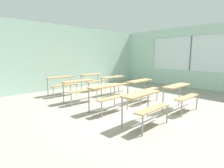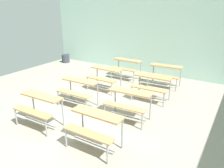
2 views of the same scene
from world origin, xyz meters
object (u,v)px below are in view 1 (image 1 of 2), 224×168
at_px(desk_bench_r0c0, 145,101).
at_px(desk_bench_r2c0, 80,86).
at_px(desk_bench_r1c0, 108,92).
at_px(desk_bench_r2c1, 115,81).
at_px(desk_bench_r3c1, 93,78).
at_px(desk_bench_r3c0, 62,81).
at_px(desk_bench_r0c1, 180,92).
at_px(desk_bench_r1c1, 142,86).

xyz_separation_m(desk_bench_r0c0, desk_bench_r2c0, (0.02, 2.76, 0.00)).
height_order(desk_bench_r0c0, desk_bench_r1c0, same).
distance_m(desk_bench_r2c1, desk_bench_r3c1, 1.37).
relative_size(desk_bench_r1c0, desk_bench_r2c0, 0.99).
relative_size(desk_bench_r1c0, desk_bench_r3c1, 0.99).
bearing_deg(desk_bench_r3c0, desk_bench_r2c1, -38.87).
bearing_deg(desk_bench_r2c1, desk_bench_r1c0, -139.76).
bearing_deg(desk_bench_r0c0, desk_bench_r1c0, 85.50).
relative_size(desk_bench_r0c0, desk_bench_r3c1, 0.99).
height_order(desk_bench_r2c1, desk_bench_r3c0, same).
bearing_deg(desk_bench_r1c0, desk_bench_r0c0, -93.70).
distance_m(desk_bench_r0c0, desk_bench_r2c0, 2.76).
height_order(desk_bench_r1c0, desk_bench_r2c1, same).
bearing_deg(desk_bench_r3c0, desk_bench_r2c0, -90.25).
height_order(desk_bench_r0c1, desk_bench_r2c0, same).
bearing_deg(desk_bench_r1c1, desk_bench_r3c0, 116.32).
bearing_deg(desk_bench_r2c0, desk_bench_r0c0, -88.61).
distance_m(desk_bench_r0c1, desk_bench_r2c0, 3.22).
distance_m(desk_bench_r1c0, desk_bench_r3c0, 2.84).
xyz_separation_m(desk_bench_r2c0, desk_bench_r2c1, (1.67, 0.03, 0.00)).
bearing_deg(desk_bench_r1c1, desk_bench_r1c0, 177.35).
bearing_deg(desk_bench_r1c1, desk_bench_r0c1, -94.18).
bearing_deg(desk_bench_r3c0, desk_bench_r1c1, -58.71).
xyz_separation_m(desk_bench_r0c1, desk_bench_r2c0, (-1.62, 2.79, 0.00)).
distance_m(desk_bench_r0c1, desk_bench_r1c0, 2.09).
distance_m(desk_bench_r1c1, desk_bench_r2c1, 1.44).
distance_m(desk_bench_r2c0, desk_bench_r2c1, 1.67).
bearing_deg(desk_bench_r0c0, desk_bench_r3c1, 66.68).
bearing_deg(desk_bench_r0c1, desk_bench_r0c0, 178.47).
bearing_deg(desk_bench_r1c0, desk_bench_r1c1, -0.75).
relative_size(desk_bench_r1c1, desk_bench_r3c1, 1.00).
bearing_deg(desk_bench_r3c0, desk_bench_r0c0, -89.04).
bearing_deg(desk_bench_r0c0, desk_bench_r2c0, 87.72).
xyz_separation_m(desk_bench_r1c0, desk_bench_r2c0, (-0.04, 1.41, 0.00)).
distance_m(desk_bench_r1c1, desk_bench_r3c1, 2.80).
bearing_deg(desk_bench_r0c1, desk_bench_r1c1, 88.28).
xyz_separation_m(desk_bench_r2c0, desk_bench_r3c0, (0.06, 1.43, 0.00)).
height_order(desk_bench_r0c0, desk_bench_r2c1, same).
height_order(desk_bench_r0c1, desk_bench_r1c0, same).
xyz_separation_m(desk_bench_r0c0, desk_bench_r3c0, (0.08, 4.19, 0.00)).
distance_m(desk_bench_r0c1, desk_bench_r1c1, 1.38).
bearing_deg(desk_bench_r3c1, desk_bench_r0c0, -114.13).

